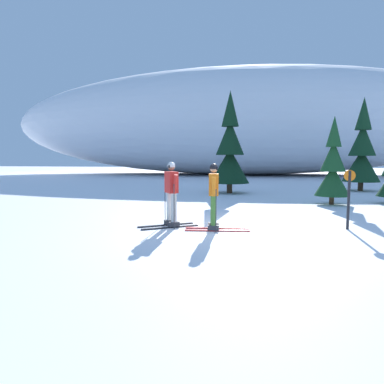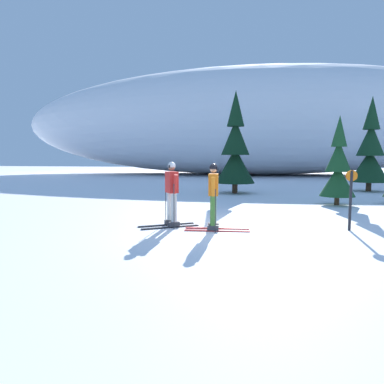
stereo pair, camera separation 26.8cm
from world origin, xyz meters
The scene contains 8 objects.
ground_plane centered at (0.00, 0.00, 0.00)m, with size 120.00×120.00×0.00m, color white.
skier_red_jacket centered at (-1.83, -0.17, 0.91)m, with size 1.56×1.23×1.73m.
skier_orange_jacket centered at (-0.66, -0.42, 0.88)m, with size 1.67×0.77×1.69m.
pine_tree_far_left centered at (-0.91, 9.11, 2.20)m, with size 2.03×2.03×5.27m.
pine_tree_center_left centered at (3.37, 5.25, 1.45)m, with size 1.33×1.33×3.46m.
pine_tree_far_right centered at (6.23, 11.63, 2.16)m, with size 1.99×1.99×5.16m.
snow_ridge_background centered at (-1.34, 30.01, 5.64)m, with size 51.11×20.87×11.27m, color white.
trail_marker_post centered at (2.72, 0.25, 0.86)m, with size 0.28×0.07×1.53m.
Camera 1 is at (0.31, -9.16, 1.83)m, focal length 32.67 mm.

